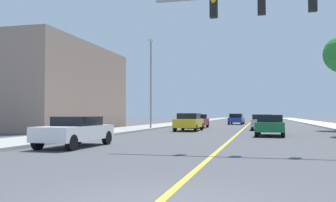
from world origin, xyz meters
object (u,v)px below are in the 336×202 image
at_px(car_green, 270,125).
at_px(car_white, 76,131).
at_px(street_lamp, 151,79).
at_px(car_red, 198,121).
at_px(car_yellow, 189,122).
at_px(car_silver, 262,122).
at_px(car_blue, 236,119).

height_order(car_green, car_white, car_green).
xyz_separation_m(street_lamp, car_white, (2.15, -18.47, -4.05)).
height_order(street_lamp, car_red, street_lamp).
relative_size(car_white, car_yellow, 0.97).
bearing_deg(car_red, street_lamp, -130.19).
xyz_separation_m(car_silver, car_blue, (-3.32, 17.28, 0.03)).
distance_m(car_green, car_red, 14.07).
distance_m(car_silver, car_white, 20.76).
height_order(car_silver, car_white, car_silver).
bearing_deg(street_lamp, car_green, -37.00).
bearing_deg(car_white, car_silver, -110.41).
bearing_deg(street_lamp, car_blue, 69.27).
bearing_deg(car_yellow, car_green, -41.56).
relative_size(car_blue, car_green, 0.95).
bearing_deg(car_red, car_green, -59.80).
bearing_deg(car_yellow, car_white, -97.28).
relative_size(car_blue, car_yellow, 0.95).
relative_size(car_red, car_white, 0.93).
bearing_deg(car_red, car_white, -93.00).
bearing_deg(car_white, street_lamp, -81.20).
height_order(car_green, car_yellow, car_yellow).
bearing_deg(car_green, car_blue, 100.83).
distance_m(car_blue, car_red, 14.01).
xyz_separation_m(car_blue, car_white, (-4.66, -36.44, -0.06)).
xyz_separation_m(street_lamp, car_green, (10.61, -8.00, -4.04)).
bearing_deg(car_yellow, street_lamp, 150.19).
bearing_deg(car_green, car_silver, 95.73).
relative_size(car_blue, car_red, 1.06).
height_order(car_red, car_yellow, car_yellow).
distance_m(car_white, car_yellow, 16.29).
distance_m(street_lamp, car_red, 6.98).
xyz_separation_m(street_lamp, car_blue, (6.80, 17.97, -3.99)).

